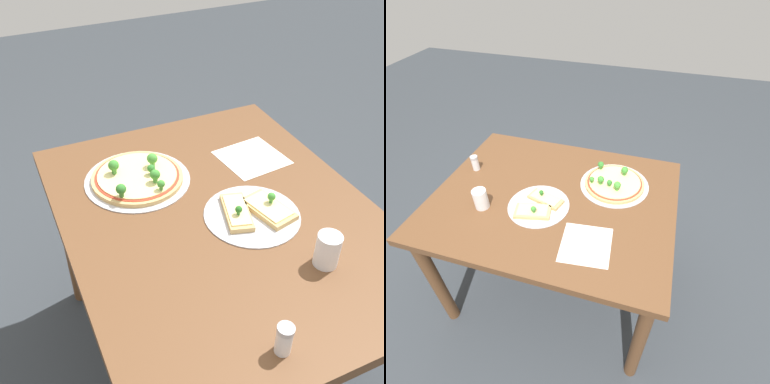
% 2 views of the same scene
% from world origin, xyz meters
% --- Properties ---
extents(ground_plane, '(8.00, 8.00, 0.00)m').
position_xyz_m(ground_plane, '(0.00, 0.00, 0.00)').
color(ground_plane, '#33383D').
extents(dining_table, '(1.14, 0.89, 0.72)m').
position_xyz_m(dining_table, '(0.00, 0.00, 0.62)').
color(dining_table, brown).
rests_on(dining_table, ground_plane).
extents(pizza_tray_whole, '(0.34, 0.34, 0.07)m').
position_xyz_m(pizza_tray_whole, '(0.26, 0.17, 0.73)').
color(pizza_tray_whole, '#B7B7BC').
rests_on(pizza_tray_whole, dining_table).
extents(pizza_tray_slice, '(0.28, 0.28, 0.06)m').
position_xyz_m(pizza_tray_slice, '(-0.04, -0.09, 0.73)').
color(pizza_tray_slice, '#B7B7BC').
rests_on(pizza_tray_slice, dining_table).
extents(drinking_cup, '(0.06, 0.06, 0.09)m').
position_xyz_m(drinking_cup, '(-0.29, -0.16, 0.76)').
color(drinking_cup, white).
rests_on(drinking_cup, dining_table).
extents(condiment_shaker, '(0.04, 0.04, 0.08)m').
position_xyz_m(condiment_shaker, '(-0.47, 0.09, 0.76)').
color(condiment_shaker, silver).
rests_on(condiment_shaker, dining_table).
extents(paper_menu, '(0.22, 0.23, 0.00)m').
position_xyz_m(paper_menu, '(0.22, -0.24, 0.72)').
color(paper_menu, white).
rests_on(paper_menu, dining_table).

